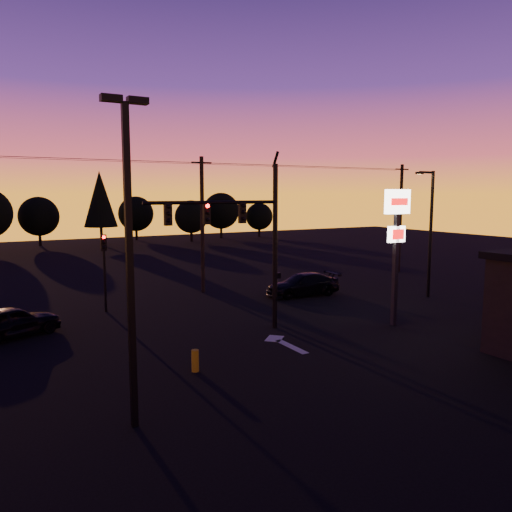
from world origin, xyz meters
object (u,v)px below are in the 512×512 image
Objects in this scene: traffic_signal_mast at (246,229)px; parking_lot_light at (129,242)px; secondary_signal at (104,261)px; pylon_sign at (397,228)px; car_left at (11,322)px; streetlight at (430,228)px; bollard at (195,361)px; car_right at (303,284)px.

traffic_signal_mast is 10.19m from parking_lot_light.
secondary_signal is 0.64× the size of pylon_sign.
parking_lot_light reaches higher than car_left.
pylon_sign is (14.50, 4.50, -0.36)m from parking_lot_light.
streetlight is at bearing 21.65° from parking_lot_light.
secondary_signal is at bearing 140.23° from pylon_sign.
secondary_signal is at bearing 93.59° from bollard.
pylon_sign is (7.10, -2.49, -0.02)m from traffic_signal_mast.
traffic_signal_mast is at bearing -173.86° from streetlight.
bollard is at bearing -173.63° from pylon_sign.
pylon_sign is 1.37× the size of car_right.
car_left is at bearing 101.99° from parking_lot_light.
parking_lot_light reaches higher than traffic_signal_mast.
pylon_sign is 18.80m from car_left.
parking_lot_light is (-2.50, -14.49, 2.41)m from secondary_signal.
traffic_signal_mast reaches higher than streetlight.
car_left is 0.88× the size of car_right.
streetlight reaches higher than secondary_signal.
secondary_signal is 0.54× the size of streetlight.
streetlight is at bearing -17.56° from secondary_signal.
pylon_sign is at bearing -136.21° from car_left.
streetlight is 19.37m from bollard.
pylon_sign is (12.00, -9.99, 2.05)m from secondary_signal.
traffic_signal_mast is 7.52m from pylon_sign.
pylon_sign is 9.34m from car_right.
car_left is (-16.94, 7.00, -4.17)m from pylon_sign.
parking_lot_light is at bearing -44.46° from car_right.
car_left is at bearing 172.84° from streetlight.
parking_lot_light is at bearing -162.77° from pylon_sign.
streetlight is 1.61× the size of car_right.
car_right is at bearing 88.44° from pylon_sign.
streetlight is at bearing 16.13° from bollard.
secondary_signal is 1.00× the size of car_left.
parking_lot_light is 15.19m from pylon_sign.
secondary_signal is 12.52m from car_right.
bollard is at bearing -86.41° from secondary_signal.
car_right is (-6.68, 4.34, -3.70)m from streetlight.
traffic_signal_mast is at bearing -56.81° from secondary_signal.
car_left is at bearing 155.41° from traffic_signal_mast.
streetlight reaches higher than pylon_sign.
streetlight is at bearing 30.08° from pylon_sign.
streetlight reaches higher than car_right.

